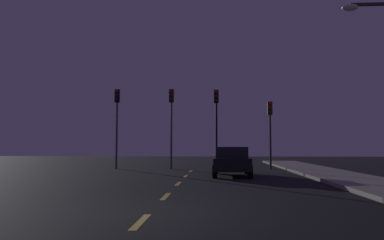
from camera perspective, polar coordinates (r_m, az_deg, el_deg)
name	(u,v)px	position (r m, az deg, el deg)	size (l,w,h in m)	color
ground_plane	(180,182)	(15.87, -1.92, -9.59)	(80.00, 80.00, 0.00)	black
sidewalk_curb_right	(361,182)	(16.89, 24.64, -8.64)	(3.00, 40.00, 0.15)	gray
lane_stripe_nearest	(141,222)	(7.83, -7.92, -15.26)	(0.16, 1.60, 0.01)	#EACC4C
lane_stripe_second	(166,196)	(11.53, -4.07, -11.66)	(0.16, 1.60, 0.01)	#EACC4C
lane_stripe_third	(178,184)	(15.28, -2.14, -9.79)	(0.16, 1.60, 0.01)	#EACC4C
lane_stripe_fourth	(186,176)	(19.05, -0.98, -8.65)	(0.16, 1.60, 0.01)	#EACC4C
lane_stripe_fifth	(191,171)	(22.83, -0.21, -7.89)	(0.16, 1.60, 0.01)	#EACC4C
traffic_signal_far_left	(117,113)	(25.89, -11.51, 1.01)	(0.32, 0.38, 5.44)	#4C4C51
traffic_signal_center_left	(171,113)	(25.17, -3.21, 1.04)	(0.32, 0.38, 5.42)	#4C4C51
traffic_signal_center_right	(216,114)	(24.99, 3.78, 0.97)	(0.32, 0.38, 5.34)	black
traffic_signal_far_right	(270,121)	(25.22, 11.95, -0.21)	(0.32, 0.38, 4.52)	#2D2D30
car_stopped_ahead	(232,161)	(19.30, 6.13, -6.32)	(1.98, 4.15, 1.50)	black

